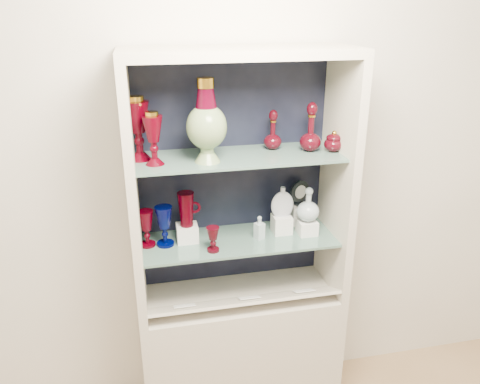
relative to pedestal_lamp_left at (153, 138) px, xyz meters
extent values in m
cube|color=beige|center=(0.38, 0.25, -0.18)|extent=(3.50, 0.02, 2.80)
cube|color=beige|center=(0.38, 0.03, -1.21)|extent=(1.00, 0.40, 0.75)
cube|color=black|center=(0.38, 0.22, -0.26)|extent=(0.98, 0.02, 1.15)
cube|color=beige|center=(-0.10, 0.03, -0.26)|extent=(0.04, 0.40, 1.15)
cube|color=beige|center=(0.86, 0.03, -0.26)|extent=(0.04, 0.40, 1.15)
cube|color=beige|center=(0.38, 0.03, 0.34)|extent=(1.00, 0.40, 0.04)
cube|color=slate|center=(0.38, 0.05, -0.54)|extent=(0.92, 0.34, 0.01)
cube|color=slate|center=(0.38, 0.05, -0.12)|extent=(0.92, 0.34, 0.01)
cube|color=beige|center=(0.38, -0.08, -0.80)|extent=(0.92, 0.17, 0.09)
cube|color=white|center=(0.09, -0.08, -0.79)|extent=(0.10, 0.06, 0.03)
cube|color=white|center=(0.67, -0.08, -0.79)|extent=(0.10, 0.06, 0.03)
cube|color=white|center=(0.40, -0.08, -0.79)|extent=(0.10, 0.06, 0.03)
cube|color=silver|center=(0.13, 0.08, -0.49)|extent=(0.10, 0.10, 0.08)
cube|color=silver|center=(0.60, 0.07, -0.49)|extent=(0.09, 0.09, 0.09)
cube|color=silver|center=(0.71, 0.03, -0.50)|extent=(0.09, 0.09, 0.07)
cube|color=silver|center=(0.71, 0.16, -0.48)|extent=(0.08, 0.08, 0.10)
camera|label=1|loc=(-0.05, -1.93, 0.51)|focal=35.00mm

